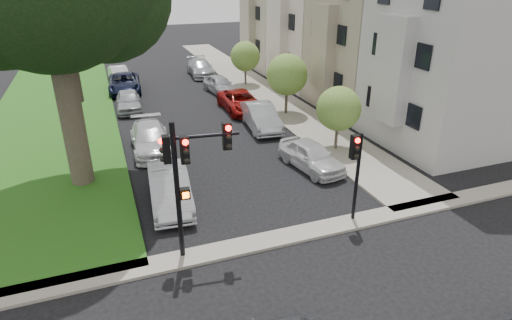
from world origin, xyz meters
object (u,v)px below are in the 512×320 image
object	(u,v)px
small_tree_c	(245,56)
car_parked_7	(129,101)
car_parked_5	(170,188)
car_parked_8	(124,83)
car_parked_4	(201,68)
traffic_signal_main	(187,166)
car_parked_9	(119,74)
car_parked_2	(241,101)
car_parked_6	(151,139)
traffic_signal_secondary	(356,162)
small_tree_b	(287,75)
small_tree_a	(339,109)
car_parked_1	(261,117)
car_parked_0	(311,156)
car_parked_3	(220,84)

from	to	relation	value
small_tree_c	car_parked_7	size ratio (longest dim) A/B	0.90
car_parked_5	car_parked_7	bearing A→B (deg)	95.99
car_parked_8	car_parked_4	bearing A→B (deg)	29.83
traffic_signal_main	car_parked_9	distance (m)	27.39
car_parked_2	car_parked_6	size ratio (longest dim) A/B	1.01
car_parked_4	car_parked_9	bearing A→B (deg)	-179.27
traffic_signal_secondary	car_parked_8	xyz separation A→B (m)	(-6.81, 23.56, -1.88)
car_parked_5	traffic_signal_main	bearing A→B (deg)	-83.62
small_tree_c	car_parked_8	world-z (taller)	small_tree_c
small_tree_b	car_parked_7	xyz separation A→B (m)	(-10.16, 4.69, -2.08)
car_parked_7	small_tree_b	bearing A→B (deg)	-21.75
small_tree_a	car_parked_7	xyz separation A→B (m)	(-10.16, 11.52, -1.71)
car_parked_6	car_parked_7	xyz separation A→B (m)	(-0.47, 8.07, -0.02)
small_tree_b	car_parked_6	bearing A→B (deg)	-160.81
traffic_signal_secondary	car_parked_7	size ratio (longest dim) A/B	0.90
car_parked_2	car_parked_1	bearing A→B (deg)	-89.42
small_tree_a	car_parked_5	size ratio (longest dim) A/B	0.78
small_tree_c	car_parked_0	distance (m)	17.40
small_tree_b	car_parked_5	distance (m)	13.86
small_tree_b	car_parked_3	distance (m)	7.79
small_tree_b	car_parked_4	size ratio (longest dim) A/B	0.82
small_tree_c	traffic_signal_main	distance (m)	24.13
car_parked_4	car_parked_0	bearing A→B (deg)	-86.52
car_parked_8	traffic_signal_main	bearing A→B (deg)	-84.90
small_tree_c	car_parked_4	distance (m)	5.88
traffic_signal_main	car_parked_3	bearing A→B (deg)	71.51
car_parked_0	car_parked_2	bearing A→B (deg)	82.74
car_parked_3	car_parked_7	bearing A→B (deg)	-170.00
traffic_signal_secondary	car_parked_9	bearing A→B (deg)	104.32
car_parked_4	traffic_signal_secondary	bearing A→B (deg)	-88.35
traffic_signal_main	car_parked_1	distance (m)	13.65
small_tree_a	car_parked_3	xyz separation A→B (m)	(-2.76, 13.81, -1.71)
car_parked_5	car_parked_8	bearing A→B (deg)	95.08
car_parked_0	car_parked_8	size ratio (longest dim) A/B	0.78
car_parked_0	car_parked_6	size ratio (longest dim) A/B	0.83
small_tree_a	traffic_signal_secondary	distance (m)	7.42
traffic_signal_secondary	car_parked_2	distance (m)	15.48
small_tree_b	car_parked_9	bearing A→B (deg)	126.46
small_tree_a	car_parked_8	world-z (taller)	small_tree_a
car_parked_3	car_parked_2	bearing A→B (deg)	-96.62
car_parked_3	car_parked_9	size ratio (longest dim) A/B	1.03
traffic_signal_secondary	car_parked_0	world-z (taller)	traffic_signal_secondary
traffic_signal_secondary	small_tree_b	bearing A→B (deg)	76.73
traffic_signal_secondary	car_parked_8	distance (m)	24.60
small_tree_a	small_tree_c	size ratio (longest dim) A/B	0.97
car_parked_0	car_parked_8	bearing A→B (deg)	103.35
car_parked_5	car_parked_8	distance (m)	19.68
car_parked_1	car_parked_4	xyz separation A→B (m)	(-0.10, 15.56, -0.04)
car_parked_5	car_parked_6	size ratio (longest dim) A/B	0.93
small_tree_c	car_parked_9	world-z (taller)	small_tree_c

